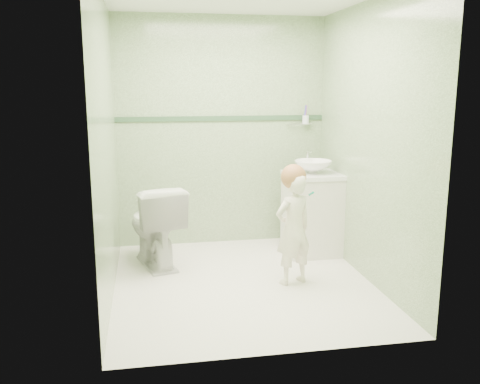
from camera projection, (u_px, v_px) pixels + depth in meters
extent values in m
plane|color=white|center=(243.00, 283.00, 4.54)|extent=(2.50, 2.50, 0.00)
cube|color=gray|center=(222.00, 133.00, 5.50)|extent=(2.20, 0.04, 2.40)
cube|color=gray|center=(282.00, 170.00, 3.09)|extent=(2.20, 0.04, 2.40)
cube|color=gray|center=(107.00, 149.00, 4.11)|extent=(0.04, 2.50, 2.40)
cube|color=gray|center=(368.00, 143.00, 4.49)|extent=(0.04, 2.50, 2.40)
cube|color=#315336|center=(222.00, 118.00, 5.46)|extent=(2.20, 0.02, 0.05)
cube|color=white|center=(312.00, 215.00, 5.28)|extent=(0.52, 0.50, 0.80)
cube|color=white|center=(313.00, 175.00, 5.20)|extent=(0.54, 0.52, 0.04)
imported|color=white|center=(313.00, 167.00, 5.18)|extent=(0.37, 0.37, 0.13)
cylinder|color=silver|center=(307.00, 158.00, 5.36)|extent=(0.03, 0.03, 0.18)
cylinder|color=silver|center=(309.00, 151.00, 5.30)|extent=(0.02, 0.12, 0.02)
cylinder|color=silver|center=(300.00, 124.00, 5.58)|extent=(0.26, 0.02, 0.02)
cylinder|color=silver|center=(306.00, 120.00, 5.56)|extent=(0.07, 0.07, 0.09)
cylinder|color=orange|center=(306.00, 113.00, 5.55)|extent=(0.01, 0.01, 0.17)
cylinder|color=#B5332F|center=(306.00, 113.00, 5.56)|extent=(0.01, 0.01, 0.17)
cylinder|color=#3F3FDC|center=(305.00, 113.00, 5.54)|extent=(0.01, 0.01, 0.17)
cylinder|color=#9354B5|center=(306.00, 113.00, 5.54)|extent=(0.01, 0.01, 0.17)
imported|color=white|center=(155.00, 225.00, 4.92)|extent=(0.63, 0.86, 0.79)
imported|color=white|center=(293.00, 229.00, 4.44)|extent=(0.41, 0.34, 0.97)
sphere|color=#9E663B|center=(294.00, 177.00, 4.38)|extent=(0.22, 0.22, 0.22)
cylinder|color=#079176|center=(311.00, 194.00, 4.31)|extent=(0.03, 0.14, 0.06)
cube|color=white|center=(302.00, 189.00, 4.31)|extent=(0.03, 0.02, 0.02)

